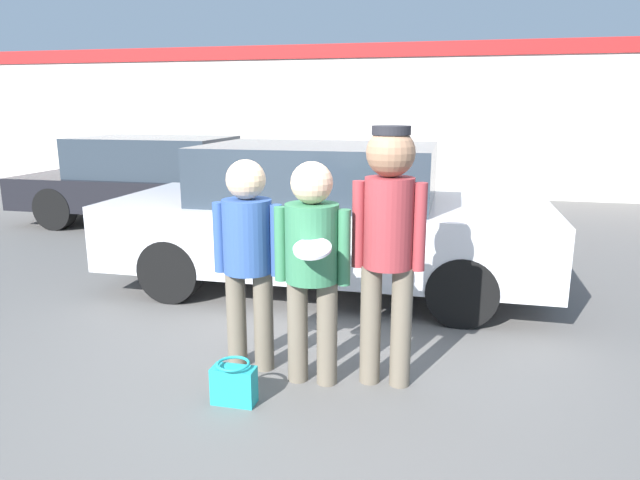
% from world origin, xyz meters
% --- Properties ---
extents(ground_plane, '(56.00, 56.00, 0.00)m').
position_xyz_m(ground_plane, '(0.00, 0.00, 0.00)').
color(ground_plane, '#5B5956').
extents(storefront_building, '(24.00, 0.22, 3.29)m').
position_xyz_m(storefront_building, '(0.00, 9.12, 1.67)').
color(storefront_building, beige).
rests_on(storefront_building, ground).
extents(person_left, '(0.54, 0.37, 1.61)m').
position_xyz_m(person_left, '(-0.50, 0.08, 0.96)').
color(person_left, '#665B4C').
rests_on(person_left, ground).
extents(person_middle_with_frisbee, '(0.55, 0.58, 1.62)m').
position_xyz_m(person_middle_with_frisbee, '(0.02, -0.04, 0.97)').
color(person_middle_with_frisbee, '#665B4C').
rests_on(person_middle_with_frisbee, ground).
extents(person_right, '(0.51, 0.34, 1.86)m').
position_xyz_m(person_right, '(0.55, 0.06, 1.14)').
color(person_right, '#665B4C').
rests_on(person_right, ground).
extents(parked_car_near, '(4.70, 1.96, 1.58)m').
position_xyz_m(parked_car_near, '(-0.39, 2.21, 0.79)').
color(parked_car_near, silver).
rests_on(parked_car_near, ground).
extents(parked_car_far, '(4.78, 1.84, 1.47)m').
position_xyz_m(parked_car_far, '(-3.88, 4.92, 0.74)').
color(parked_car_far, black).
rests_on(parked_car_far, ground).
extents(shrub, '(0.92, 0.92, 0.92)m').
position_xyz_m(shrub, '(-4.71, 8.47, 0.46)').
color(shrub, '#387A3D').
rests_on(shrub, ground).
extents(handbag, '(0.30, 0.23, 0.30)m').
position_xyz_m(handbag, '(-0.42, -0.47, 0.14)').
color(handbag, teal).
rests_on(handbag, ground).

